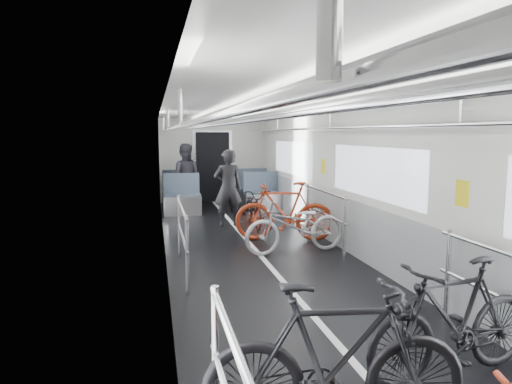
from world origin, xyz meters
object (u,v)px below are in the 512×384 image
at_px(person_seated, 185,177).
at_px(bike_right_near, 454,320).
at_px(bike_aisle, 254,207).
at_px(bike_left_mid, 336,360).
at_px(bike_right_mid, 296,225).
at_px(bike_right_far, 284,211).
at_px(person_standing, 228,188).

bearing_deg(person_seated, bike_right_near, 113.03).
bearing_deg(bike_aisle, bike_left_mid, -96.54).
height_order(bike_right_near, bike_right_mid, bike_right_near).
distance_m(bike_right_far, person_seated, 4.26).
height_order(bike_left_mid, bike_aisle, bike_left_mid).
distance_m(bike_right_near, bike_right_mid, 4.00).
height_order(bike_left_mid, person_seated, person_seated).
height_order(bike_right_near, bike_aisle, bike_right_near).
bearing_deg(bike_aisle, bike_right_far, -78.32).
distance_m(bike_right_mid, person_seated, 5.08).
height_order(bike_aisle, person_seated, person_seated).
distance_m(bike_right_near, person_standing, 6.47).
bearing_deg(bike_right_near, bike_right_far, 171.34).
xyz_separation_m(bike_aisle, person_standing, (-0.54, 0.10, 0.41)).
distance_m(bike_right_far, person_standing, 1.75).
height_order(bike_left_mid, bike_right_near, bike_left_mid).
relative_size(bike_left_mid, person_seated, 1.01).
relative_size(bike_right_far, person_standing, 1.11).
bearing_deg(bike_right_mid, bike_aisle, 177.36).
relative_size(bike_left_mid, bike_aisle, 1.12).
xyz_separation_m(bike_left_mid, bike_right_near, (1.19, 0.45, -0.03)).
height_order(bike_left_mid, person_standing, person_standing).
bearing_deg(bike_right_mid, bike_left_mid, -21.85).
xyz_separation_m(bike_right_mid, person_seated, (-1.48, 4.85, 0.39)).
bearing_deg(bike_right_far, person_standing, -137.11).
bearing_deg(bike_right_far, bike_right_near, 15.10).
height_order(bike_left_mid, bike_right_mid, bike_left_mid).
xyz_separation_m(bike_left_mid, bike_right_far, (1.20, 5.34, 0.03)).
bearing_deg(person_seated, person_standing, 120.19).
height_order(bike_right_mid, bike_right_far, bike_right_far).
xyz_separation_m(bike_aisle, person_seated, (-1.29, 2.53, 0.45)).
bearing_deg(person_seated, bike_left_mid, 105.27).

